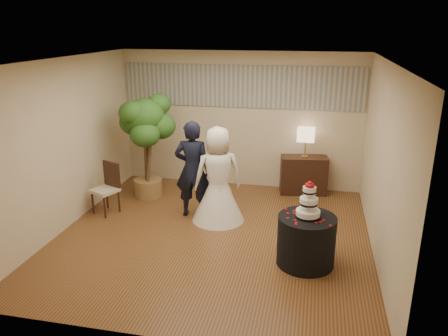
% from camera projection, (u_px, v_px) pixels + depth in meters
% --- Properties ---
extents(floor, '(5.00, 5.00, 0.00)m').
position_uv_depth(floor, '(213.00, 236.00, 7.14)').
color(floor, brown).
rests_on(floor, ground).
extents(ceiling, '(5.00, 5.00, 0.00)m').
position_uv_depth(ceiling, '(211.00, 60.00, 6.26)').
color(ceiling, white).
rests_on(ceiling, wall_back).
extents(wall_back, '(5.00, 0.06, 2.80)m').
position_uv_depth(wall_back, '(240.00, 120.00, 9.02)').
color(wall_back, beige).
rests_on(wall_back, ground).
extents(wall_front, '(5.00, 0.06, 2.80)m').
position_uv_depth(wall_front, '(154.00, 223.00, 4.38)').
color(wall_front, beige).
rests_on(wall_front, ground).
extents(wall_left, '(0.06, 5.00, 2.80)m').
position_uv_depth(wall_left, '(65.00, 145.00, 7.19)').
color(wall_left, beige).
rests_on(wall_left, ground).
extents(wall_right, '(0.06, 5.00, 2.80)m').
position_uv_depth(wall_right, '(383.00, 164.00, 6.20)').
color(wall_right, beige).
rests_on(wall_right, ground).
extents(mural_border, '(4.90, 0.02, 0.85)m').
position_uv_depth(mural_border, '(241.00, 86.00, 8.78)').
color(mural_border, gray).
rests_on(mural_border, wall_back).
extents(groom, '(0.66, 0.45, 1.75)m').
position_uv_depth(groom, '(193.00, 169.00, 7.65)').
color(groom, black).
rests_on(groom, floor).
extents(bride, '(1.22, 1.22, 1.68)m').
position_uv_depth(bride, '(218.00, 175.00, 7.48)').
color(bride, white).
rests_on(bride, floor).
extents(cake_table, '(1.06, 1.06, 0.73)m').
position_uv_depth(cake_table, '(306.00, 240.00, 6.21)').
color(cake_table, black).
rests_on(cake_table, floor).
extents(wedding_cake, '(0.34, 0.34, 0.54)m').
position_uv_depth(wedding_cake, '(309.00, 199.00, 6.01)').
color(wedding_cake, white).
rests_on(wedding_cake, cake_table).
extents(console, '(0.98, 0.55, 0.77)m').
position_uv_depth(console, '(304.00, 175.00, 8.84)').
color(console, black).
rests_on(console, floor).
extents(table_lamp, '(0.34, 0.34, 0.58)m').
position_uv_depth(table_lamp, '(305.00, 143.00, 8.63)').
color(table_lamp, beige).
rests_on(table_lamp, console).
extents(ficus_tree, '(1.23, 1.23, 2.08)m').
position_uv_depth(ficus_tree, '(146.00, 146.00, 8.47)').
color(ficus_tree, '#2C5B1D').
rests_on(ficus_tree, floor).
extents(side_chair, '(0.57, 0.58, 0.93)m').
position_uv_depth(side_chair, '(105.00, 189.00, 7.87)').
color(side_chair, black).
rests_on(side_chair, floor).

